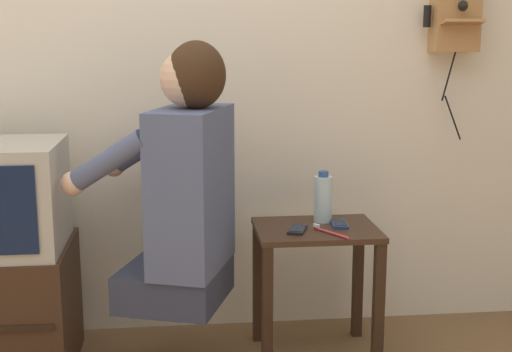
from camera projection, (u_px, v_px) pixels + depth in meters
wall_back at (185, 35)px, 2.96m from camera, size 6.80×0.05×2.55m
side_table at (316, 260)px, 2.83m from camera, size 0.48×0.37×0.54m
person at (185, 184)px, 2.60m from camera, size 0.63×0.56×0.97m
wall_phone_antique at (455, 12)px, 2.98m from camera, size 0.23×0.18×0.74m
cell_phone_held at (297, 230)px, 2.75m from camera, size 0.10×0.14×0.01m
cell_phone_spare at (339, 224)px, 2.83m from camera, size 0.07×0.13×0.01m
water_bottle at (323, 198)px, 2.87m from camera, size 0.07×0.07×0.21m
toothbrush at (328, 232)px, 2.72m from camera, size 0.11×0.16×0.02m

